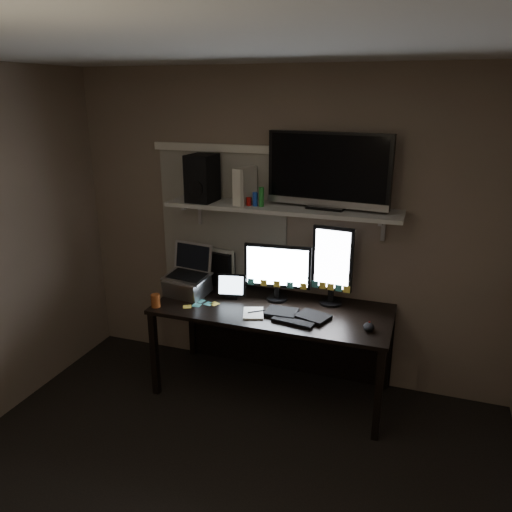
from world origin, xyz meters
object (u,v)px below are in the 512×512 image
at_px(keyboard, 297,315).
at_px(tv, 328,171).
at_px(game_console, 245,186).
at_px(desk, 277,322).
at_px(monitor_landscape, 277,272).
at_px(tablet, 232,286).
at_px(mouse, 369,327).
at_px(laptop, 187,272).
at_px(cup, 156,301).
at_px(monitor_portrait, 332,265).
at_px(speaker, 202,178).

relative_size(keyboard, tv, 0.51).
height_order(keyboard, game_console, game_console).
xyz_separation_m(desk, keyboard, (0.22, -0.22, 0.19)).
relative_size(monitor_landscape, tablet, 2.26).
relative_size(tablet, tv, 0.25).
height_order(mouse, tablet, tablet).
height_order(desk, game_console, game_console).
xyz_separation_m(laptop, cup, (-0.12, -0.30, -0.15)).
xyz_separation_m(mouse, tv, (-0.40, 0.38, 1.00)).
relative_size(keyboard, laptop, 1.18).
relative_size(monitor_landscape, mouse, 4.45).
xyz_separation_m(mouse, laptop, (-1.47, 0.16, 0.18)).
height_order(monitor_portrait, tv, tv).
bearing_deg(tv, monitor_landscape, -160.73).
distance_m(laptop, cup, 0.35).
distance_m(desk, monitor_portrait, 0.64).
bearing_deg(tablet, cup, -155.96).
height_order(desk, monitor_landscape, monitor_landscape).
xyz_separation_m(keyboard, laptop, (-0.95, 0.11, 0.19)).
height_order(monitor_portrait, tablet, monitor_portrait).
height_order(monitor_landscape, cup, monitor_landscape).
relative_size(keyboard, mouse, 4.00).
relative_size(desk, keyboard, 3.81).
bearing_deg(monitor_landscape, keyboard, -52.75).
bearing_deg(tv, mouse, -36.71).
distance_m(cup, speaker, 1.01).
relative_size(monitor_landscape, speaker, 1.44).
relative_size(laptop, tv, 0.43).
height_order(mouse, laptop, laptop).
bearing_deg(mouse, tv, 136.05).
relative_size(monitor_portrait, laptop, 1.58).
height_order(monitor_landscape, keyboard, monitor_landscape).
relative_size(monitor_landscape, monitor_portrait, 0.84).
height_order(keyboard, mouse, mouse).
bearing_deg(keyboard, desk, 144.56).
height_order(mouse, game_console, game_console).
distance_m(monitor_portrait, speaker, 1.21).
relative_size(tv, speaker, 2.52).
bearing_deg(laptop, tv, 20.06).
distance_m(keyboard, laptop, 0.97).
bearing_deg(laptop, monitor_portrait, 18.53).
bearing_deg(tablet, game_console, 50.00).
distance_m(tv, speaker, 0.98).
bearing_deg(tv, game_console, -170.24).
relative_size(desk, mouse, 15.22).
height_order(desk, tv, tv).
xyz_separation_m(tv, speaker, (-0.98, -0.06, -0.09)).
xyz_separation_m(monitor_portrait, tablet, (-0.77, -0.15, -0.21)).
relative_size(cup, tv, 0.11).
height_order(mouse, tv, tv).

